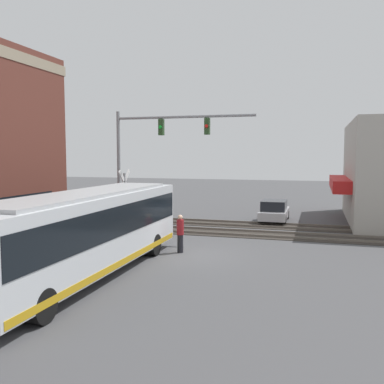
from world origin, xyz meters
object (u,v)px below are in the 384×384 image
at_px(pedestrian_near_bus, 180,233).
at_px(city_bus, 87,230).
at_px(crossing_signal, 125,196).
at_px(pedestrian_at_crossing, 130,222).
at_px(parked_car_silver, 274,212).

bearing_deg(pedestrian_near_bus, city_bus, 156.84).
height_order(crossing_signal, pedestrian_at_crossing, crossing_signal).
height_order(city_bus, crossing_signal, crossing_signal).
relative_size(crossing_signal, pedestrian_at_crossing, 2.11).
relative_size(parked_car_silver, pedestrian_near_bus, 2.38).
relative_size(pedestrian_near_bus, pedestrian_at_crossing, 1.00).
bearing_deg(pedestrian_near_bus, crossing_signal, 54.94).
height_order(city_bus, parked_car_silver, city_bus).
height_order(city_bus, pedestrian_at_crossing, city_bus).
xyz_separation_m(pedestrian_near_bus, pedestrian_at_crossing, (2.50, 3.75, 0.00)).
xyz_separation_m(parked_car_silver, pedestrian_at_crossing, (-8.43, 7.07, 0.24)).
height_order(crossing_signal, pedestrian_near_bus, crossing_signal).
relative_size(parked_car_silver, pedestrian_at_crossing, 2.38).
bearing_deg(pedestrian_at_crossing, crossing_signal, 46.79).
bearing_deg(crossing_signal, pedestrian_at_crossing, -133.21).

